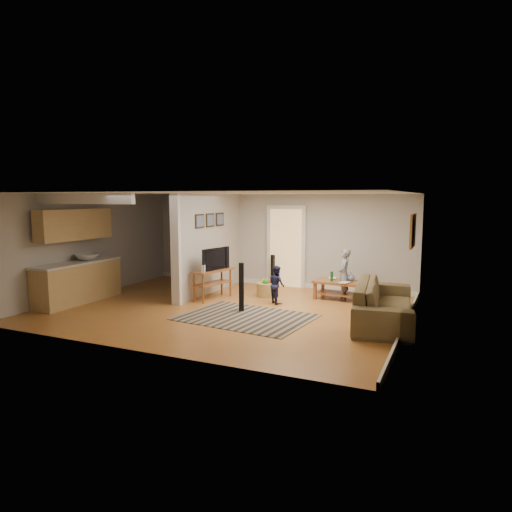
# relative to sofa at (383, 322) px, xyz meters

# --- Properties ---
(ground) EXTENTS (7.50, 7.50, 0.00)m
(ground) POSITION_rel_sofa_xyz_m (-3.30, -0.29, 0.00)
(ground) COLOR #9B5C27
(ground) RESTS_ON ground
(room_shell) EXTENTS (7.54, 6.02, 2.52)m
(room_shell) POSITION_rel_sofa_xyz_m (-4.37, 0.14, 1.46)
(room_shell) COLOR beige
(room_shell) RESTS_ON ground
(area_rug) EXTENTS (2.73, 2.12, 0.01)m
(area_rug) POSITION_rel_sofa_xyz_m (-2.60, -0.76, 0.01)
(area_rug) COLOR black
(area_rug) RESTS_ON ground
(sofa) EXTENTS (1.38, 2.80, 0.78)m
(sofa) POSITION_rel_sofa_xyz_m (0.00, 0.00, 0.00)
(sofa) COLOR #4A4525
(sofa) RESTS_ON ground
(coffee_table) EXTENTS (1.20, 0.76, 0.68)m
(coffee_table) POSITION_rel_sofa_xyz_m (-1.26, 1.65, 0.35)
(coffee_table) COLOR brown
(coffee_table) RESTS_ON ground
(tv_console) EXTENTS (0.65, 1.20, 0.98)m
(tv_console) POSITION_rel_sofa_xyz_m (-4.04, 0.45, 0.65)
(tv_console) COLOR brown
(tv_console) RESTS_ON ground
(speaker_left) EXTENTS (0.14, 0.14, 1.05)m
(speaker_left) POSITION_rel_sofa_xyz_m (-2.90, -0.34, 0.52)
(speaker_left) COLOR black
(speaker_left) RESTS_ON ground
(speaker_right) EXTENTS (0.11, 0.11, 0.88)m
(speaker_right) POSITION_rel_sofa_xyz_m (-3.29, 2.41, 0.44)
(speaker_right) COLOR black
(speaker_right) RESTS_ON ground
(toy_basket) EXTENTS (0.51, 0.51, 0.46)m
(toy_basket) POSITION_rel_sofa_xyz_m (-2.98, 1.25, 0.19)
(toy_basket) COLOR olive
(toy_basket) RESTS_ON ground
(child) EXTENTS (0.38, 0.49, 1.21)m
(child) POSITION_rel_sofa_xyz_m (-1.18, 1.68, 0.00)
(child) COLOR gray
(child) RESTS_ON ground
(toddler) EXTENTS (0.54, 0.53, 0.88)m
(toddler) POSITION_rel_sofa_xyz_m (-2.49, 0.66, 0.00)
(toddler) COLOR #1E1E3E
(toddler) RESTS_ON ground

